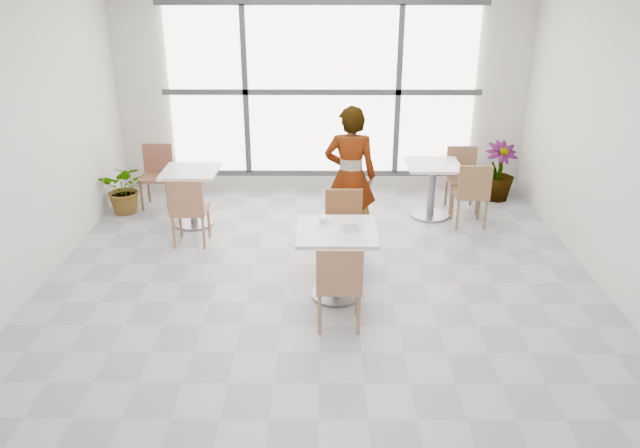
{
  "coord_description": "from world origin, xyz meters",
  "views": [
    {
      "loc": [
        0.04,
        -5.47,
        3.17
      ],
      "look_at": [
        0.0,
        -0.3,
        1.0
      ],
      "focal_mm": 34.52,
      "sensor_mm": 36.0,
      "label": 1
    }
  ],
  "objects_px": {
    "chair_near": "(339,282)",
    "plant_left": "(125,188)",
    "person": "(350,176)",
    "bg_chair_left_far": "(157,171)",
    "coffee_cup": "(323,221)",
    "bg_table_left": "(192,189)",
    "oatmeal_bowl": "(350,225)",
    "plant_right": "(499,171)",
    "bg_chair_right_far": "(462,174)",
    "bg_table_right": "(432,182)",
    "chair_far": "(344,223)",
    "bg_chair_left_near": "(188,207)",
    "main_table": "(337,250)",
    "bg_chair_right_near": "(472,191)"
  },
  "relations": [
    {
      "from": "oatmeal_bowl",
      "to": "coffee_cup",
      "type": "height_order",
      "value": "oatmeal_bowl"
    },
    {
      "from": "main_table",
      "to": "bg_chair_right_near",
      "type": "distance_m",
      "value": 2.57
    },
    {
      "from": "bg_chair_right_near",
      "to": "coffee_cup",
      "type": "bearing_deg",
      "value": 41.43
    },
    {
      "from": "coffee_cup",
      "to": "bg_table_left",
      "type": "height_order",
      "value": "coffee_cup"
    },
    {
      "from": "bg_table_left",
      "to": "bg_chair_left_far",
      "type": "height_order",
      "value": "bg_chair_left_far"
    },
    {
      "from": "person",
      "to": "bg_table_left",
      "type": "height_order",
      "value": "person"
    },
    {
      "from": "oatmeal_bowl",
      "to": "plant_right",
      "type": "distance_m",
      "value": 3.69
    },
    {
      "from": "bg_chair_left_near",
      "to": "bg_chair_left_far",
      "type": "xyz_separation_m",
      "value": [
        -0.73,
        1.41,
        0.0
      ]
    },
    {
      "from": "chair_near",
      "to": "plant_left",
      "type": "distance_m",
      "value": 4.14
    },
    {
      "from": "chair_far",
      "to": "person",
      "type": "xyz_separation_m",
      "value": [
        0.09,
        0.62,
        0.35
      ]
    },
    {
      "from": "oatmeal_bowl",
      "to": "plant_right",
      "type": "xyz_separation_m",
      "value": [
        2.28,
        2.89,
        -0.37
      ]
    },
    {
      "from": "person",
      "to": "plant_right",
      "type": "bearing_deg",
      "value": -140.83
    },
    {
      "from": "coffee_cup",
      "to": "bg_chair_left_far",
      "type": "xyz_separation_m",
      "value": [
        -2.35,
        2.49,
        -0.28
      ]
    },
    {
      "from": "chair_near",
      "to": "plant_left",
      "type": "relative_size",
      "value": 1.23
    },
    {
      "from": "bg_table_left",
      "to": "chair_far",
      "type": "bearing_deg",
      "value": -30.93
    },
    {
      "from": "bg_chair_right_near",
      "to": "chair_near",
      "type": "bearing_deg",
      "value": 54.53
    },
    {
      "from": "plant_right",
      "to": "plant_left",
      "type": "bearing_deg",
      "value": -173.85
    },
    {
      "from": "coffee_cup",
      "to": "plant_left",
      "type": "height_order",
      "value": "coffee_cup"
    },
    {
      "from": "bg_chair_right_near",
      "to": "plant_left",
      "type": "distance_m",
      "value": 4.67
    },
    {
      "from": "chair_near",
      "to": "bg_chair_left_far",
      "type": "bearing_deg",
      "value": -52.67
    },
    {
      "from": "main_table",
      "to": "oatmeal_bowl",
      "type": "relative_size",
      "value": 3.81
    },
    {
      "from": "bg_chair_right_near",
      "to": "bg_chair_right_far",
      "type": "xyz_separation_m",
      "value": [
        0.01,
        0.7,
        0.0
      ]
    },
    {
      "from": "oatmeal_bowl",
      "to": "bg_chair_left_near",
      "type": "height_order",
      "value": "bg_chair_left_near"
    },
    {
      "from": "person",
      "to": "bg_chair_left_far",
      "type": "height_order",
      "value": "person"
    },
    {
      "from": "person",
      "to": "bg_chair_left_far",
      "type": "xyz_separation_m",
      "value": [
        -2.67,
        1.28,
        -0.35
      ]
    },
    {
      "from": "coffee_cup",
      "to": "plant_left",
      "type": "distance_m",
      "value": 3.52
    },
    {
      "from": "main_table",
      "to": "bg_chair_right_near",
      "type": "relative_size",
      "value": 0.92
    },
    {
      "from": "main_table",
      "to": "bg_chair_right_far",
      "type": "relative_size",
      "value": 0.92
    },
    {
      "from": "oatmeal_bowl",
      "to": "bg_table_left",
      "type": "xyz_separation_m",
      "value": [
        -1.99,
        1.9,
        -0.31
      ]
    },
    {
      "from": "bg_chair_left_far",
      "to": "bg_chair_right_near",
      "type": "xyz_separation_m",
      "value": [
        4.27,
        -0.8,
        0.0
      ]
    },
    {
      "from": "person",
      "to": "coffee_cup",
      "type": "bearing_deg",
      "value": 79.62
    },
    {
      "from": "bg_chair_right_far",
      "to": "plant_right",
      "type": "xyz_separation_m",
      "value": [
        0.61,
        0.36,
        -0.08
      ]
    },
    {
      "from": "chair_far",
      "to": "coffee_cup",
      "type": "distance_m",
      "value": 0.7
    },
    {
      "from": "oatmeal_bowl",
      "to": "main_table",
      "type": "bearing_deg",
      "value": -169.67
    },
    {
      "from": "coffee_cup",
      "to": "bg_table_right",
      "type": "height_order",
      "value": "coffee_cup"
    },
    {
      "from": "bg_chair_right_near",
      "to": "main_table",
      "type": "bearing_deg",
      "value": 46.17
    },
    {
      "from": "bg_chair_left_far",
      "to": "coffee_cup",
      "type": "bearing_deg",
      "value": -46.66
    },
    {
      "from": "coffee_cup",
      "to": "plant_left",
      "type": "xyz_separation_m",
      "value": [
        -2.73,
        2.18,
        -0.43
      ]
    },
    {
      "from": "oatmeal_bowl",
      "to": "person",
      "type": "height_order",
      "value": "person"
    },
    {
      "from": "chair_far",
      "to": "plant_left",
      "type": "height_order",
      "value": "chair_far"
    },
    {
      "from": "bg_table_left",
      "to": "plant_left",
      "type": "relative_size",
      "value": 1.06
    },
    {
      "from": "bg_chair_left_far",
      "to": "bg_chair_right_far",
      "type": "distance_m",
      "value": 4.28
    },
    {
      "from": "oatmeal_bowl",
      "to": "bg_chair_right_far",
      "type": "relative_size",
      "value": 0.24
    },
    {
      "from": "person",
      "to": "plant_left",
      "type": "relative_size",
      "value": 2.42
    },
    {
      "from": "chair_far",
      "to": "bg_chair_left_near",
      "type": "relative_size",
      "value": 1.0
    },
    {
      "from": "bg_chair_left_far",
      "to": "plant_right",
      "type": "xyz_separation_m",
      "value": [
        4.89,
        0.26,
        -0.08
      ]
    },
    {
      "from": "person",
      "to": "bg_table_left",
      "type": "distance_m",
      "value": 2.15
    },
    {
      "from": "bg_table_left",
      "to": "oatmeal_bowl",
      "type": "bearing_deg",
      "value": -43.73
    },
    {
      "from": "chair_near",
      "to": "bg_chair_right_near",
      "type": "height_order",
      "value": "same"
    },
    {
      "from": "coffee_cup",
      "to": "bg_table_right",
      "type": "relative_size",
      "value": 0.21
    }
  ]
}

